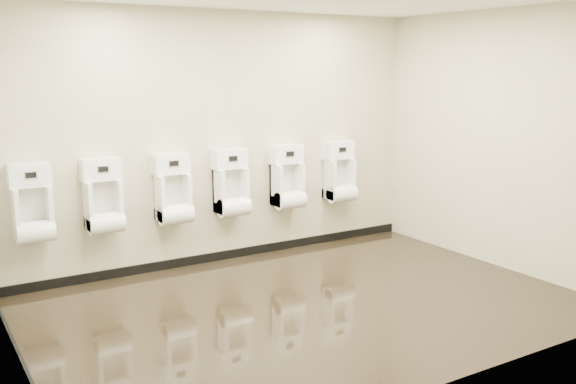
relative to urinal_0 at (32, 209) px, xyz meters
name	(u,v)px	position (x,y,z in m)	size (l,w,h in m)	color
ground	(307,306)	(2.07, -1.62, -0.86)	(5.00, 3.50, 0.00)	black
back_wall	(222,138)	(2.07, 0.13, 0.54)	(5.00, 0.02, 2.80)	#BEB692
front_wall	(454,188)	(2.07, -3.37, 0.54)	(5.00, 0.02, 2.80)	#BEB692
left_wall	(4,183)	(-0.43, -1.62, 0.54)	(0.02, 3.50, 2.80)	#BEB692
right_wall	(500,140)	(4.57, -1.62, 0.54)	(0.02, 3.50, 2.80)	#BEB692
tile_overlay_left	(5,183)	(-0.43, -1.62, 0.54)	(0.01, 3.50, 2.80)	silver
skirting_back	(225,255)	(2.07, 0.12, -0.81)	(5.00, 0.02, 0.10)	black
skirting_left	(22,365)	(-0.42, -1.62, -0.81)	(0.02, 3.50, 0.10)	black
urinal_0	(32,209)	(0.00, 0.00, 0.00)	(0.40, 0.30, 0.74)	white
urinal_1	(103,201)	(0.67, 0.00, 0.00)	(0.40, 0.30, 0.74)	white
urinal_2	(173,194)	(1.42, 0.00, 0.00)	(0.40, 0.30, 0.74)	white
urinal_3	(231,188)	(2.11, 0.00, 0.00)	(0.40, 0.30, 0.74)	white
urinal_4	(288,182)	(2.84, 0.00, 0.00)	(0.40, 0.30, 0.74)	white
urinal_5	(340,176)	(3.60, 0.00, 0.00)	(0.40, 0.30, 0.74)	white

